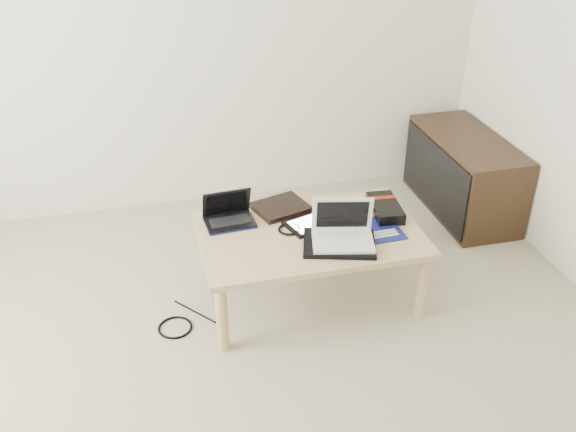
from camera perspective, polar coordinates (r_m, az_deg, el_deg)
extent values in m
plane|color=#B7AE95|center=(2.78, -5.49, -18.40)|extent=(4.00, 4.00, 0.00)
cube|color=tan|center=(3.21, 1.92, -1.62)|extent=(1.10, 0.70, 0.03)
cylinder|color=tan|center=(3.01, -5.88, -9.03)|extent=(0.06, 0.06, 0.37)
cylinder|color=tan|center=(3.25, 11.88, -6.16)|extent=(0.06, 0.06, 0.37)
cylinder|color=tan|center=(3.49, -7.42, -2.92)|extent=(0.06, 0.06, 0.37)
cylinder|color=tan|center=(3.70, 8.07, -0.85)|extent=(0.06, 0.06, 0.37)
cube|color=#392717|center=(4.25, 15.34, 3.60)|extent=(0.40, 0.90, 0.50)
cube|color=black|center=(4.16, 12.91, 3.34)|extent=(0.02, 0.86, 0.44)
cube|color=black|center=(3.39, -0.65, 0.79)|extent=(0.32, 0.29, 0.03)
cube|color=black|center=(3.28, -5.19, -0.54)|extent=(0.26, 0.19, 0.02)
cube|color=black|center=(3.27, -5.19, -0.43)|extent=(0.21, 0.11, 0.00)
cube|color=black|center=(3.22, -4.93, -0.97)|extent=(0.06, 0.03, 0.00)
cube|color=black|center=(3.28, -5.49, 1.22)|extent=(0.25, 0.09, 0.16)
cube|color=black|center=(3.28, -5.47, 1.14)|extent=(0.21, 0.07, 0.13)
cube|color=#0C1644|center=(3.21, -4.83, -1.34)|extent=(0.25, 0.03, 0.01)
cube|color=black|center=(3.25, 1.91, -0.73)|extent=(0.27, 0.24, 0.01)
cube|color=silver|center=(3.25, 1.91, -0.64)|extent=(0.22, 0.19, 0.00)
cube|color=#AEADB2|center=(3.27, 5.06, -0.58)|extent=(0.06, 0.24, 0.02)
cube|color=#A3A3A8|center=(3.27, 5.07, -0.42)|extent=(0.05, 0.19, 0.00)
cube|color=black|center=(3.10, 4.57, -2.46)|extent=(0.40, 0.34, 0.02)
cube|color=silver|center=(3.09, 4.90, -2.26)|extent=(0.33, 0.26, 0.01)
cube|color=white|center=(3.08, 4.91, -2.16)|extent=(0.26, 0.16, 0.00)
cube|color=silver|center=(3.02, 5.04, -2.91)|extent=(0.07, 0.04, 0.00)
cube|color=silver|center=(3.10, 4.85, 0.18)|extent=(0.29, 0.11, 0.20)
cube|color=black|center=(3.10, 4.86, 0.12)|extent=(0.25, 0.09, 0.16)
cube|color=#0C1352|center=(3.27, 7.32, -0.87)|extent=(0.28, 0.34, 0.01)
cube|color=#AEADB2|center=(3.29, 6.50, -0.45)|extent=(0.06, 0.06, 0.01)
cube|color=gold|center=(3.37, 7.90, 0.28)|extent=(0.11, 0.02, 0.01)
cube|color=gold|center=(3.36, 8.03, 0.12)|extent=(0.11, 0.02, 0.01)
cube|color=silver|center=(3.21, 8.22, -1.39)|extent=(0.16, 0.02, 0.01)
cube|color=silver|center=(3.20, 8.38, -1.59)|extent=(0.16, 0.02, 0.01)
cube|color=silver|center=(3.18, 8.54, -1.80)|extent=(0.16, 0.02, 0.01)
cube|color=black|center=(3.20, 6.61, -1.43)|extent=(0.03, 0.03, 0.01)
cube|color=black|center=(3.39, 8.63, 0.70)|extent=(0.16, 0.29, 0.06)
cube|color=maroon|center=(3.42, 8.39, 1.64)|extent=(0.14, 0.05, 0.00)
torus|color=black|center=(3.21, 0.11, -1.19)|extent=(0.14, 0.14, 0.01)
torus|color=black|center=(3.27, -10.00, -9.74)|extent=(0.21, 0.21, 0.01)
cylinder|color=black|center=(3.33, -7.91, -8.62)|extent=(0.22, 0.27, 0.01)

